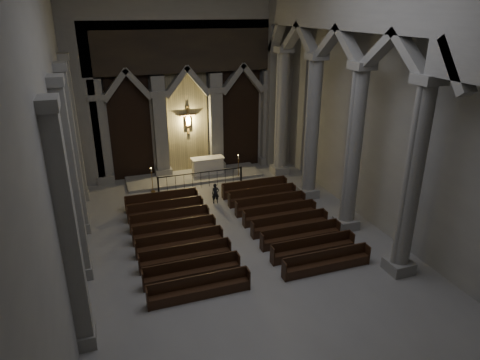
{
  "coord_description": "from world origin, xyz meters",
  "views": [
    {
      "loc": [
        -5.65,
        -14.53,
        10.15
      ],
      "look_at": [
        0.47,
        3.0,
        2.65
      ],
      "focal_mm": 32.0,
      "sensor_mm": 36.0,
      "label": 1
    }
  ],
  "objects_px": {
    "altar": "(208,165)",
    "candle_stand_left": "(153,185)",
    "pews": "(233,229)",
    "altar_rail": "(201,177)",
    "candle_stand_right": "(238,172)",
    "worshipper": "(216,193)"
  },
  "relations": [
    {
      "from": "altar",
      "to": "candle_stand_left",
      "type": "height_order",
      "value": "candle_stand_left"
    },
    {
      "from": "altar",
      "to": "candle_stand_left",
      "type": "xyz_separation_m",
      "value": [
        -3.79,
        -1.56,
        -0.27
      ]
    },
    {
      "from": "pews",
      "to": "altar_rail",
      "type": "bearing_deg",
      "value": 90.0
    },
    {
      "from": "pews",
      "to": "candle_stand_right",
      "type": "bearing_deg",
      "value": 68.9
    },
    {
      "from": "altar_rail",
      "to": "pews",
      "type": "bearing_deg",
      "value": -90.0
    },
    {
      "from": "altar",
      "to": "candle_stand_right",
      "type": "bearing_deg",
      "value": -33.61
    },
    {
      "from": "pews",
      "to": "candle_stand_left",
      "type": "bearing_deg",
      "value": 113.99
    },
    {
      "from": "pews",
      "to": "altar",
      "type": "bearing_deg",
      "value": 83.35
    },
    {
      "from": "altar_rail",
      "to": "candle_stand_right",
      "type": "distance_m",
      "value": 2.75
    },
    {
      "from": "altar_rail",
      "to": "candle_stand_left",
      "type": "distance_m",
      "value": 2.89
    },
    {
      "from": "candle_stand_right",
      "to": "pews",
      "type": "xyz_separation_m",
      "value": [
        -2.64,
        -6.85,
        -0.14
      ]
    },
    {
      "from": "candle_stand_left",
      "to": "worshipper",
      "type": "relative_size",
      "value": 1.34
    },
    {
      "from": "candle_stand_left",
      "to": "altar_rail",
      "type": "bearing_deg",
      "value": -5.89
    },
    {
      "from": "candle_stand_left",
      "to": "worshipper",
      "type": "height_order",
      "value": "candle_stand_left"
    },
    {
      "from": "altar_rail",
      "to": "candle_stand_left",
      "type": "bearing_deg",
      "value": 174.11
    },
    {
      "from": "candle_stand_left",
      "to": "worshipper",
      "type": "distance_m",
      "value": 4.1
    },
    {
      "from": "altar_rail",
      "to": "candle_stand_left",
      "type": "xyz_separation_m",
      "value": [
        -2.86,
        0.3,
        -0.26
      ]
    },
    {
      "from": "pews",
      "to": "worshipper",
      "type": "height_order",
      "value": "worshipper"
    },
    {
      "from": "candle_stand_left",
      "to": "worshipper",
      "type": "bearing_deg",
      "value": -41.12
    },
    {
      "from": "worshipper",
      "to": "altar_rail",
      "type": "bearing_deg",
      "value": 100.73
    },
    {
      "from": "altar",
      "to": "candle_stand_left",
      "type": "distance_m",
      "value": 4.11
    },
    {
      "from": "candle_stand_left",
      "to": "pews",
      "type": "bearing_deg",
      "value": -66.01
    }
  ]
}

